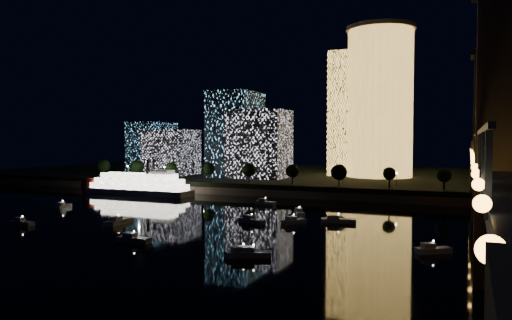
# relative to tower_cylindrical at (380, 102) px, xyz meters

# --- Properties ---
(ground) EXTENTS (520.00, 520.00, 0.00)m
(ground) POSITION_rel_tower_cylindrical_xyz_m (-16.97, -143.83, -42.58)
(ground) COLOR black
(ground) RESTS_ON ground
(far_bank) EXTENTS (420.00, 160.00, 5.00)m
(far_bank) POSITION_rel_tower_cylindrical_xyz_m (-16.97, 16.17, -40.08)
(far_bank) COLOR black
(far_bank) RESTS_ON ground
(seawall) EXTENTS (420.00, 6.00, 3.00)m
(seawall) POSITION_rel_tower_cylindrical_xyz_m (-16.97, -61.83, -41.08)
(seawall) COLOR #6B5E4C
(seawall) RESTS_ON ground
(tower_cylindrical) EXTENTS (34.00, 34.00, 74.91)m
(tower_cylindrical) POSITION_rel_tower_cylindrical_xyz_m (0.00, 0.00, 0.00)
(tower_cylindrical) COLOR #FFBD51
(tower_cylindrical) RESTS_ON far_bank
(tower_rectangular) EXTENTS (20.17, 20.17, 64.19)m
(tower_rectangular) POSITION_rel_tower_cylindrical_xyz_m (-15.91, 5.41, -5.49)
(tower_rectangular) COLOR #FFBD51
(tower_rectangular) RESTS_ON far_bank
(midrise_blocks) EXTENTS (91.54, 29.46, 42.95)m
(midrise_blocks) POSITION_rel_tower_cylindrical_xyz_m (-80.00, -25.82, -20.47)
(midrise_blocks) COLOR silver
(midrise_blocks) RESTS_ON far_bank
(truss_bridge) EXTENTS (13.00, 266.00, 50.00)m
(truss_bridge) POSITION_rel_tower_cylindrical_xyz_m (48.02, -140.10, -26.33)
(truss_bridge) COLOR navy
(truss_bridge) RESTS_ON ground
(riverboat) EXTENTS (52.56, 11.31, 15.81)m
(riverboat) POSITION_rel_tower_cylindrical_xyz_m (-91.87, -77.68, -38.52)
(riverboat) COLOR silver
(riverboat) RESTS_ON ground
(motorboats) EXTENTS (128.64, 81.79, 2.78)m
(motorboats) POSITION_rel_tower_cylindrical_xyz_m (-20.52, -132.91, -41.77)
(motorboats) COLOR silver
(motorboats) RESTS_ON ground
(esplanade_trees) EXTENTS (166.00, 6.76, 8.88)m
(esplanade_trees) POSITION_rel_tower_cylindrical_xyz_m (-53.73, -55.83, -32.11)
(esplanade_trees) COLOR black
(esplanade_trees) RESTS_ON far_bank
(street_lamps) EXTENTS (132.70, 0.70, 5.65)m
(street_lamps) POSITION_rel_tower_cylindrical_xyz_m (-50.97, -49.83, -33.56)
(street_lamps) COLOR black
(street_lamps) RESTS_ON far_bank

